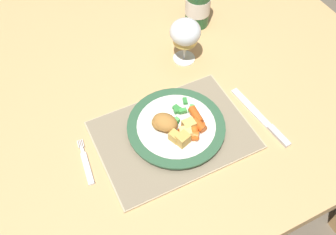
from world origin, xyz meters
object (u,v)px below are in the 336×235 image
at_px(dinner_plate, 176,127).
at_px(wine_glass, 185,34).
at_px(fork, 86,165).
at_px(dining_table, 153,91).
at_px(table_knife, 265,121).

bearing_deg(dinner_plate, wine_glass, 57.62).
bearing_deg(wine_glass, fork, -150.28).
xyz_separation_m(dining_table, dinner_plate, (-0.03, -0.21, 0.10)).
bearing_deg(dining_table, table_knife, -56.94).
bearing_deg(dining_table, wine_glass, 6.15).
relative_size(dinner_plate, fork, 1.89).
height_order(dining_table, dinner_plate, dinner_plate).
relative_size(dining_table, dinner_plate, 5.34).
bearing_deg(table_knife, fork, 169.70).
relative_size(fork, table_knife, 0.60).
height_order(fork, wine_glass, wine_glass).
xyz_separation_m(dining_table, table_knife, (0.18, -0.28, 0.08)).
distance_m(table_knife, wine_glass, 0.32).
bearing_deg(dinner_plate, table_knife, -19.40).
relative_size(dining_table, table_knife, 6.02).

